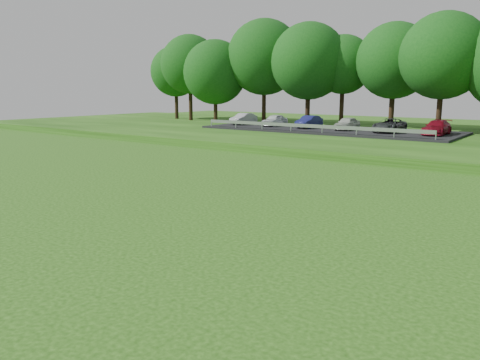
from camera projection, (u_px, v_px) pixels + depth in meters
The scene contains 1 object.
parking_lot at pixel (333, 126), 44.30m from camera, with size 24.00×9.00×1.38m.
Camera 1 is at (-3.92, -8.12, 4.50)m, focal length 35.00 mm.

